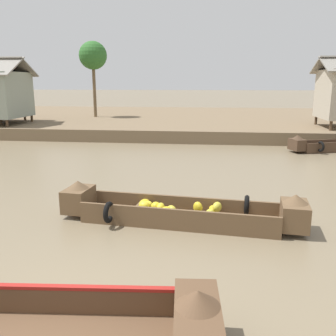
{
  "coord_description": "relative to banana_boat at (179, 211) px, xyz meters",
  "views": [
    {
      "loc": [
        2.11,
        -3.74,
        3.38
      ],
      "look_at": [
        0.89,
        6.59,
        0.95
      ],
      "focal_mm": 39.5,
      "sensor_mm": 36.0,
      "label": 1
    }
  ],
  "objects": [
    {
      "name": "palm_tree_mid",
      "position": [
        -8.32,
        19.76,
        4.98
      ],
      "size": [
        2.11,
        2.11,
        5.69
      ],
      "color": "brown",
      "rests_on": "riverbank_strip"
    },
    {
      "name": "ground_plane",
      "position": [
        -1.37,
        5.2,
        -0.31
      ],
      "size": [
        300.0,
        300.0,
        0.0
      ],
      "primitive_type": "plane",
      "color": "#7A6B51"
    },
    {
      "name": "banana_boat",
      "position": [
        0.0,
        0.0,
        0.0
      ],
      "size": [
        6.01,
        1.59,
        0.91
      ],
      "color": "brown",
      "rests_on": "ground"
    },
    {
      "name": "riverbank_strip",
      "position": [
        -1.37,
        21.77,
        0.05
      ],
      "size": [
        160.0,
        20.0,
        0.71
      ],
      "primitive_type": "cube",
      "color": "#756047",
      "rests_on": "ground"
    },
    {
      "name": "viewer_boat",
      "position": [
        -1.78,
        -4.75,
        0.0
      ],
      "size": [
        5.48,
        1.82,
        0.94
      ],
      "color": "brown",
      "rests_on": "ground"
    },
    {
      "name": "fishing_skiff_distant",
      "position": [
        7.02,
        10.71,
        -0.01
      ],
      "size": [
        4.99,
        2.54,
        0.86
      ],
      "color": "#473323",
      "rests_on": "ground"
    }
  ]
}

